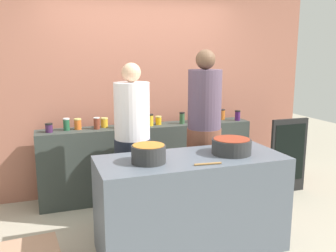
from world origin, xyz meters
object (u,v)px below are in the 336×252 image
preserve_jar_5 (120,123)px  preserve_jar_8 (158,120)px  preserve_jar_1 (66,124)px  preserve_jar_7 (150,120)px  preserve_jar_13 (222,114)px  preserve_jar_0 (49,128)px  preserve_jar_4 (104,123)px  preserve_jar_12 (210,116)px  preserve_jar_3 (97,123)px  preserve_jar_6 (131,122)px  preserve_jar_10 (192,118)px  preserve_jar_14 (238,115)px  preserve_jar_9 (182,118)px  preserve_jar_2 (78,124)px  cooking_pot_left (149,154)px  preserve_jar_11 (198,117)px  wooden_spoon (208,164)px  cooking_pot_center (231,146)px  chalkboard_sign (288,156)px  cook_in_cap (204,144)px  cook_with_tongs (133,154)px

preserve_jar_5 → preserve_jar_8: size_ratio=1.18×
preserve_jar_1 → preserve_jar_7: bearing=-3.5°
preserve_jar_13 → preserve_jar_0: bearing=-177.7°
preserve_jar_4 → preserve_jar_12: (1.38, -0.09, 0.02)m
preserve_jar_3 → preserve_jar_12: 1.48m
preserve_jar_12 → preserve_jar_6: bearing=176.2°
preserve_jar_0 → preserve_jar_10: 1.78m
preserve_jar_6 → preserve_jar_14: bearing=-4.2°
preserve_jar_9 → preserve_jar_14: (0.79, -0.03, -0.01)m
preserve_jar_14 → preserve_jar_2: bearing=177.2°
preserve_jar_4 → cooking_pot_left: (0.13, -1.49, -0.01)m
preserve_jar_11 → wooden_spoon: (-0.67, -1.72, -0.08)m
preserve_jar_0 → cooking_pot_left: cooking_pot_left is taller
preserve_jar_11 → cooking_pot_center: cooking_pot_center is taller
preserve_jar_1 → preserve_jar_6: bearing=1.0°
cooking_pot_left → preserve_jar_9: bearing=58.6°
preserve_jar_6 → cooking_pot_left: cooking_pot_left is taller
preserve_jar_1 → preserve_jar_14: (2.21, -0.09, -0.00)m
preserve_jar_6 → chalkboard_sign: preserve_jar_6 is taller
preserve_jar_4 → preserve_jar_8: 0.68m
preserve_jar_7 → cooking_pot_left: (-0.42, -1.39, -0.03)m
preserve_jar_6 → preserve_jar_1: bearing=-179.0°
preserve_jar_0 → preserve_jar_12: (2.02, -0.01, 0.02)m
preserve_jar_6 → preserve_jar_7: (0.23, -0.07, 0.02)m
preserve_jar_13 → preserve_jar_2: bearing=-179.1°
preserve_jar_12 → cooking_pot_center: size_ratio=0.41×
preserve_jar_7 → wooden_spoon: preserve_jar_7 is taller
preserve_jar_5 → preserve_jar_6: (0.16, 0.10, -0.01)m
preserve_jar_5 → cooking_pot_center: preserve_jar_5 is taller
preserve_jar_12 → preserve_jar_8: bearing=177.3°
preserve_jar_0 → preserve_jar_2: bearing=10.4°
preserve_jar_10 → wooden_spoon: size_ratio=0.50×
preserve_jar_0 → preserve_jar_13: size_ratio=0.75×
preserve_jar_14 → cook_in_cap: cook_in_cap is taller
chalkboard_sign → preserve_jar_0: bearing=170.6°
preserve_jar_6 → wooden_spoon: bearing=-81.5°
preserve_jar_7 → preserve_jar_11: (0.70, 0.10, -0.02)m
preserve_jar_7 → preserve_jar_10: preserve_jar_7 is taller
cooking_pot_left → cook_with_tongs: cook_with_tongs is taller
preserve_jar_5 → preserve_jar_14: (1.60, -0.01, 0.00)m
preserve_jar_7 → preserve_jar_9: 0.43m
preserve_jar_6 → cooking_pot_left: 1.48m
preserve_jar_14 → cooking_pot_center: (-0.84, -1.34, -0.03)m
preserve_jar_7 → preserve_jar_14: size_ratio=1.10×
preserve_jar_4 → cook_in_cap: bearing=-43.9°
cook_with_tongs → preserve_jar_14: bearing=22.6°
chalkboard_sign → preserve_jar_8: bearing=162.4°
preserve_jar_3 → cook_in_cap: 1.31m
preserve_jar_8 → cook_with_tongs: cook_with_tongs is taller
preserve_jar_12 → cooking_pot_left: bearing=-131.7°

